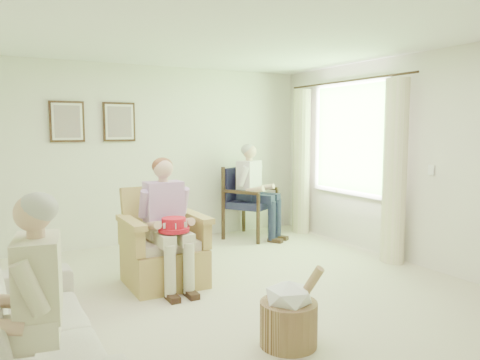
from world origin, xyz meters
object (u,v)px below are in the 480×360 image
at_px(wicker_armchair, 163,254).
at_px(red_hat, 174,226).
at_px(wood_armchair, 247,199).
at_px(hatbox, 289,313).
at_px(person_wicker, 167,214).
at_px(sofa, 28,330).
at_px(person_dark, 253,184).
at_px(person_sofa, 32,296).

xyz_separation_m(wicker_armchair, red_hat, (-0.00, -0.34, 0.37)).
xyz_separation_m(wood_armchair, hatbox, (-1.56, -3.40, -0.33)).
xyz_separation_m(person_wicker, hatbox, (0.36, -1.74, -0.53)).
height_order(sofa, hatbox, hatbox).
bearing_deg(sofa, wicker_armchair, -45.83).
distance_m(wicker_armchair, sofa, 2.03).
bearing_deg(person_dark, hatbox, -147.60).
bearing_deg(person_sofa, wicker_armchair, 153.40).
height_order(wicker_armchair, person_sofa, person_sofa).
height_order(wood_armchair, sofa, wood_armchair).
relative_size(person_dark, hatbox, 2.16).
xyz_separation_m(person_wicker, person_sofa, (-1.46, -1.83, -0.04)).
distance_m(wood_armchair, person_sofa, 4.86).
bearing_deg(wood_armchair, wicker_armchair, -173.36).
bearing_deg(person_wicker, wood_armchair, 40.94).
height_order(wicker_armchair, hatbox, wicker_armchair).
distance_m(wood_armchair, sofa, 4.49).
distance_m(wicker_armchair, person_sofa, 2.49).
distance_m(sofa, hatbox, 1.88).
height_order(wood_armchair, hatbox, wood_armchair).
xyz_separation_m(red_hat, hatbox, (0.36, -1.53, -0.45)).
bearing_deg(person_dark, wood_armchair, 58.18).
xyz_separation_m(person_sofa, hatbox, (1.82, 0.10, -0.49)).
bearing_deg(person_sofa, sofa, -170.11).
xyz_separation_m(sofa, person_sofa, (0.00, -0.56, 0.42)).
distance_m(red_hat, hatbox, 1.64).
xyz_separation_m(sofa, hatbox, (1.82, -0.46, -0.07)).
distance_m(wicker_armchair, red_hat, 0.51).
height_order(person_sofa, red_hat, person_sofa).
distance_m(person_dark, hatbox, 3.63).
height_order(sofa, red_hat, red_hat).
bearing_deg(sofa, person_dark, -50.72).
bearing_deg(red_hat, wicker_armchair, 89.97).
height_order(person_wicker, person_dark, person_dark).
bearing_deg(wood_armchair, hatbox, -146.42).
bearing_deg(person_wicker, hatbox, -78.13).
relative_size(red_hat, hatbox, 0.48).
height_order(sofa, person_dark, person_dark).
bearing_deg(person_dark, wicker_armchair, -176.76).
height_order(person_sofa, hatbox, person_sofa).
distance_m(sofa, red_hat, 1.85).
xyz_separation_m(sofa, person_dark, (3.38, 2.76, 0.52)).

